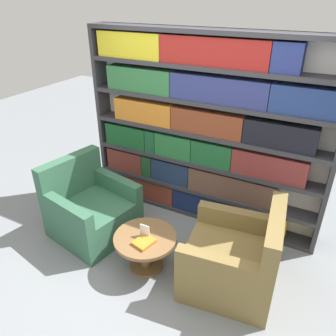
{
  "coord_description": "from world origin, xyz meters",
  "views": [
    {
      "loc": [
        1.33,
        -2.14,
        2.69
      ],
      "look_at": [
        -0.13,
        0.64,
        0.99
      ],
      "focal_mm": 35.0,
      "sensor_mm": 36.0,
      "label": 1
    }
  ],
  "objects": [
    {
      "name": "ground_plane",
      "position": [
        0.0,
        0.0,
        0.0
      ],
      "size": [
        14.0,
        14.0,
        0.0
      ],
      "primitive_type": "plane",
      "color": "gray"
    },
    {
      "name": "coffee_table",
      "position": [
        -0.13,
        0.11,
        0.3
      ],
      "size": [
        0.67,
        0.67,
        0.42
      ],
      "color": "brown",
      "rests_on": "ground_plane"
    },
    {
      "name": "armchair_left",
      "position": [
        -1.04,
        0.33,
        0.31
      ],
      "size": [
        1.03,
        1.02,
        0.94
      ],
      "rotation": [
        0.0,
        0.0,
        1.38
      ],
      "color": "#336047",
      "rests_on": "ground_plane"
    },
    {
      "name": "table_sign",
      "position": [
        -0.13,
        0.11,
        0.48
      ],
      "size": [
        0.11,
        0.06,
        0.15
      ],
      "color": "black",
      "rests_on": "coffee_table"
    },
    {
      "name": "stray_book",
      "position": [
        -0.09,
        0.02,
        0.43
      ],
      "size": [
        0.22,
        0.24,
        0.03
      ],
      "color": "orange",
      "rests_on": "coffee_table"
    },
    {
      "name": "bookshelf",
      "position": [
        -0.05,
        1.32,
        1.16
      ],
      "size": [
        2.98,
        0.3,
        2.35
      ],
      "color": "silver",
      "rests_on": "ground_plane"
    },
    {
      "name": "armchair_right",
      "position": [
        0.78,
        0.32,
        0.31
      ],
      "size": [
        0.97,
        0.97,
        0.94
      ],
      "rotation": [
        0.0,
        0.0,
        -1.45
      ],
      "color": "olive",
      "rests_on": "ground_plane"
    }
  ]
}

